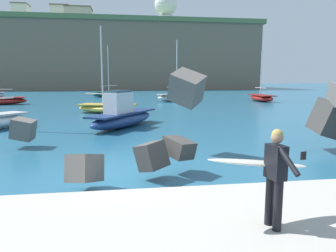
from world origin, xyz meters
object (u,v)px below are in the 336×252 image
mooring_buoy_inner (193,99)px  radar_dome (166,7)px  station_building_west (62,16)px  station_building_central (21,14)px  surfer_with_board (270,169)px  boat_mid_centre (174,97)px  boat_mid_right (261,98)px  boat_mid_left (2,100)px  boat_near_left (123,116)px  boat_far_left (107,108)px  boat_near_right (107,94)px  station_building_east (79,16)px

mooring_buoy_inner → radar_dome: (3.69, 53.98, 23.99)m
station_building_west → station_building_central: bearing=176.8°
surfer_with_board → boat_mid_centre: (3.93, 34.24, -0.71)m
boat_mid_right → station_building_west: size_ratio=0.92×
boat_mid_left → mooring_buoy_inner: bearing=9.9°
boat_near_left → station_building_west: 84.61m
boat_far_left → radar_dome: bearing=78.1°
boat_near_right → station_building_west: station_building_west is taller
boat_mid_left → station_building_west: 65.10m
station_building_west → boat_mid_right: bearing=-59.6°
station_building_west → station_building_central: 11.58m
surfer_with_board → boat_near_right: boat_near_right is taller
boat_mid_centre → station_building_west: size_ratio=1.11×
boat_near_left → boat_mid_right: size_ratio=0.95×
station_building_central → boat_mid_right: bearing=-52.4°
boat_mid_right → station_building_central: station_building_central is taller
boat_far_left → radar_dome: radar_dome is taller
station_building_east → station_building_central: bearing=167.0°
boat_mid_left → radar_dome: (26.70, 58.00, 23.74)m
boat_mid_left → boat_mid_centre: 20.28m
boat_mid_left → radar_dome: bearing=65.3°
boat_mid_centre → station_building_east: station_building_east is taller
boat_near_left → boat_far_left: (-1.32, 8.08, -0.24)m
surfer_with_board → boat_near_right: (-5.32, 47.05, -0.76)m
boat_far_left → station_building_east: (-10.99, 68.71, 20.60)m
surfer_with_board → station_building_west: size_ratio=0.30×
boat_far_left → mooring_buoy_inner: bearing=53.6°
boat_near_left → station_building_central: (-29.33, 80.71, 21.05)m
boat_near_left → boat_near_right: boat_near_right is taller
boat_mid_right → boat_near_left: bearing=-132.6°
boat_near_right → boat_mid_centre: bearing=-54.2°
boat_near_right → boat_mid_right: boat_near_right is taller
boat_mid_centre → boat_mid_right: size_ratio=1.21×
boat_mid_centre → mooring_buoy_inner: (2.84, 1.90, -0.34)m
boat_far_left → mooring_buoy_inner: boat_far_left is taller
boat_mid_right → mooring_buoy_inner: (-8.43, 3.23, -0.26)m
boat_mid_right → surfer_with_board: bearing=-114.8°
mooring_buoy_inner → station_building_west: station_building_west is taller
surfer_with_board → boat_near_right: size_ratio=0.26×
surfer_with_board → station_building_east: bearing=99.4°
boat_near_right → boat_mid_centre: size_ratio=1.07×
mooring_buoy_inner → station_building_west: 67.02m
boat_near_right → mooring_buoy_inner: bearing=-42.1°
boat_mid_centre → station_building_central: station_building_central is taller
boat_mid_centre → station_building_central: 73.05m
surfer_with_board → boat_mid_left: bearing=116.8°
boat_far_left → station_building_central: (-28.01, 72.63, 21.29)m
surfer_with_board → station_building_central: 101.59m
boat_mid_right → station_building_west: 73.43m
station_building_central → station_building_east: bearing=-13.0°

